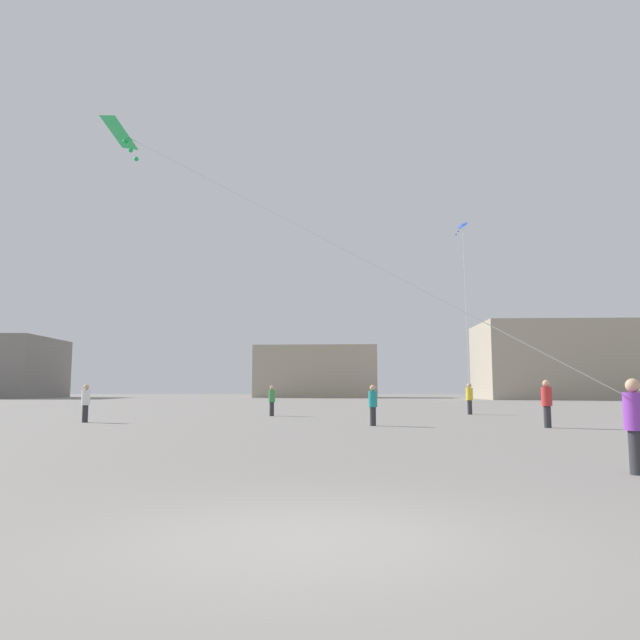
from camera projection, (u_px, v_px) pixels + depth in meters
ground_plane at (312, 539)px, 6.02m from camera, size 300.00×300.00×0.00m
person_in_white at (86, 402)px, 26.61m from camera, size 0.36×0.36×1.67m
person_in_green at (272, 399)px, 32.73m from camera, size 0.36×0.36×1.65m
person_in_red at (547, 401)px, 23.03m from camera, size 0.40×0.40×1.83m
person_in_teal at (373, 403)px, 24.23m from camera, size 0.36×0.36×1.64m
person_in_purple at (635, 421)px, 10.60m from camera, size 0.37×0.37×1.68m
person_in_yellow at (469, 397)px, 34.68m from camera, size 0.39×0.39×1.79m
kite_emerald_delta at (131, 138)px, 13.26m from camera, size 10.48×2.66×6.15m
kite_cobalt_diamond at (462, 229)px, 38.92m from camera, size 1.07×3.61×11.06m
building_centre_hall at (316, 372)px, 99.30m from camera, size 20.35×10.87×8.41m
building_right_hall at (571, 361)px, 84.28m from camera, size 25.93×15.03×10.61m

